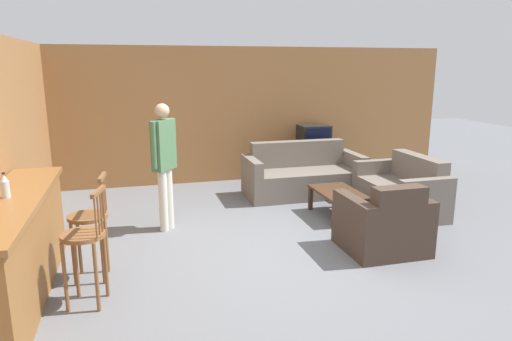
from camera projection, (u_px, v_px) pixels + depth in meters
name	position (u px, v px, depth m)	size (l,w,h in m)	color
ground_plane	(281.00, 251.00, 5.63)	(24.00, 24.00, 0.00)	slate
wall_back	(222.00, 115.00, 8.84)	(9.40, 0.08, 2.60)	#9E6B3D
wall_left	(14.00, 141.00, 5.81)	(0.08, 8.73, 2.60)	#9E6B3D
bar_counter	(18.00, 249.00, 4.39)	(0.55, 2.71, 1.03)	brown
bar_chair_near	(85.00, 244.00, 4.27)	(0.50, 0.50, 1.14)	brown
bar_chair_mid	(90.00, 224.00, 4.79)	(0.45, 0.45, 1.14)	brown
couch_far	(303.00, 177.00, 8.07)	(2.05, 0.93, 0.92)	#70665B
armchair_near	(384.00, 225.00, 5.59)	(0.94, 0.88, 0.89)	#423328
loveseat_right	(402.00, 191.00, 7.13)	(0.85, 1.52, 0.88)	#70665B
coffee_table	(338.00, 195.00, 6.85)	(0.60, 0.97, 0.41)	#472D1E
tv_unit	(313.00, 163.00, 9.18)	(1.05, 0.51, 0.65)	#2D2319
tv	(314.00, 136.00, 9.05)	(0.58, 0.47, 0.44)	black
bottle	(5.00, 186.00, 4.26)	(0.08, 0.08, 0.24)	silver
person_by_window	(164.00, 159.00, 6.18)	(0.36, 0.40, 1.75)	silver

